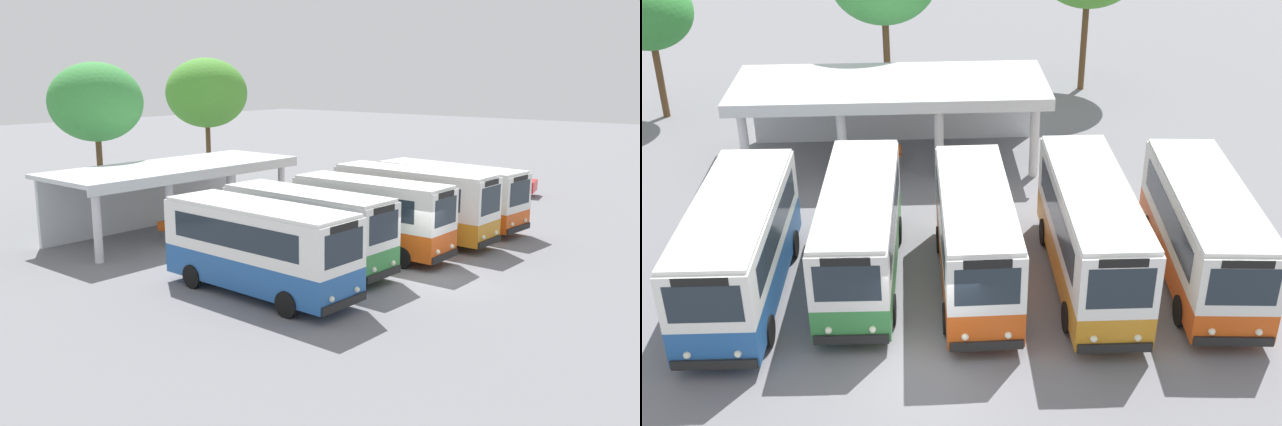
# 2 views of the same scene
# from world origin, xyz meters

# --- Properties ---
(ground_plane) EXTENTS (180.00, 180.00, 0.00)m
(ground_plane) POSITION_xyz_m (0.00, 0.00, 0.00)
(ground_plane) COLOR slate
(city_bus_nearest_orange) EXTENTS (2.58, 7.87, 3.28)m
(city_bus_nearest_orange) POSITION_xyz_m (-5.60, 3.75, 1.81)
(city_bus_nearest_orange) COLOR black
(city_bus_nearest_orange) RESTS_ON ground
(city_bus_second_in_row) EXTENTS (2.43, 7.77, 3.20)m
(city_bus_second_in_row) POSITION_xyz_m (-2.09, 4.55, 1.77)
(city_bus_second_in_row) COLOR black
(city_bus_second_in_row) RESTS_ON ground
(city_bus_middle_cream) EXTENTS (2.27, 7.37, 3.30)m
(city_bus_middle_cream) POSITION_xyz_m (1.42, 3.88, 1.82)
(city_bus_middle_cream) COLOR black
(city_bus_middle_cream) RESTS_ON ground
(city_bus_fourth_amber) EXTENTS (2.35, 8.12, 3.39)m
(city_bus_fourth_amber) POSITION_xyz_m (4.94, 3.94, 1.87)
(city_bus_fourth_amber) COLOR black
(city_bus_fourth_amber) RESTS_ON ground
(city_bus_fifth_blue) EXTENTS (2.88, 8.07, 3.18)m
(city_bus_fifth_blue) POSITION_xyz_m (8.45, 3.96, 1.76)
(city_bus_fifth_blue) COLOR black
(city_bus_fifth_blue) RESTS_ON ground
(terminal_canopy) EXTENTS (12.56, 4.96, 3.40)m
(terminal_canopy) POSITION_xyz_m (-1.29, 14.37, 2.58)
(terminal_canopy) COLOR silver
(terminal_canopy) RESTS_ON ground
(waiting_chair_end_by_column) EXTENTS (0.46, 0.46, 0.86)m
(waiting_chair_end_by_column) POSITION_xyz_m (-2.61, 13.19, 0.52)
(waiting_chair_end_by_column) COLOR slate
(waiting_chair_end_by_column) RESTS_ON ground
(waiting_chair_second_from_end) EXTENTS (0.46, 0.46, 0.86)m
(waiting_chair_second_from_end) POSITION_xyz_m (-1.89, 13.23, 0.52)
(waiting_chair_second_from_end) COLOR slate
(waiting_chair_second_from_end) RESTS_ON ground
(waiting_chair_middle_seat) EXTENTS (0.46, 0.46, 0.86)m
(waiting_chair_middle_seat) POSITION_xyz_m (-1.17, 13.20, 0.52)
(waiting_chair_middle_seat) COLOR slate
(waiting_chair_middle_seat) RESTS_ON ground
(roadside_tree_west_of_canopy) EXTENTS (3.95, 3.95, 6.62)m
(roadside_tree_west_of_canopy) POSITION_xyz_m (-12.13, 19.40, 4.92)
(roadside_tree_west_of_canopy) COLOR brown
(roadside_tree_west_of_canopy) RESTS_ON ground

